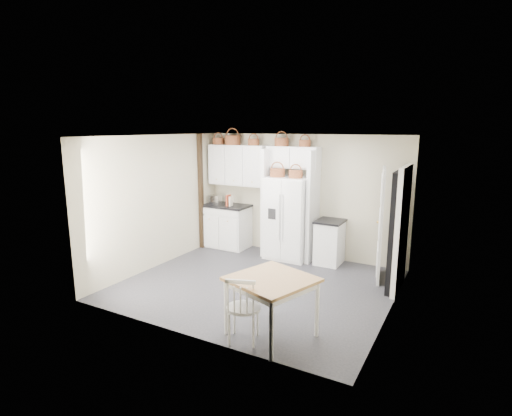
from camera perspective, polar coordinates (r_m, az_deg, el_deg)
The scene contains 29 objects.
floor at distance 7.22m, azimuth 0.27°, elevation -10.87°, with size 4.50×4.50×0.00m, color #26262D.
ceiling at distance 6.67m, azimuth 0.29°, elevation 10.25°, with size 4.50×4.50×0.00m, color white.
wall_back at distance 8.61m, azimuth 6.63°, elevation 1.76°, with size 4.50×4.50×0.00m, color #B4AE95.
wall_left at distance 8.12m, azimuth -13.83°, elevation 0.91°, with size 4.00×4.00×0.00m, color #B4AE95.
wall_right at distance 6.11m, azimuth 19.18°, elevation -2.84°, with size 4.00×4.00×0.00m, color #B4AE95.
refrigerator at distance 8.42m, azimuth 4.70°, elevation -1.42°, with size 0.90×0.72×1.73m, color white.
base_cab_left at distance 9.31m, azimuth -4.18°, elevation -2.65°, with size 1.03×0.65×0.95m, color white.
base_cab_right at distance 8.28m, azimuth 10.45°, elevation -4.92°, with size 0.49×0.59×0.86m, color white.
dining_table at distance 5.46m, azimuth 2.22°, elevation -13.92°, with size 0.97×0.97×0.81m, color #A3743C.
windsor_chair at distance 5.31m, azimuth -1.79°, elevation -14.07°, with size 0.45×0.41×0.91m, color white.
counter_left at distance 9.20m, azimuth -4.22°, elevation 0.35°, with size 1.07×0.69×0.04m, color black.
counter_right at distance 8.17m, azimuth 10.56°, elevation -1.87°, with size 0.53×0.63×0.04m, color black.
toaster at distance 9.33m, azimuth -5.91°, elevation 1.23°, with size 0.29×0.16×0.20m, color silver.
cookbook_red at distance 9.05m, azimuth -3.96°, elevation 1.12°, with size 0.04×0.17×0.25m, color #AC4126.
cookbook_cream at distance 9.02m, azimuth -3.60°, elevation 0.98°, with size 0.03×0.14×0.22m, color silver.
basket_upper_a at distance 9.29m, azimuth -5.40°, elevation 9.48°, with size 0.27×0.27×0.15m, color brown.
basket_upper_b at distance 9.08m, azimuth -3.36°, elevation 9.66°, with size 0.36×0.36×0.21m, color brown.
basket_upper_c at distance 8.81m, azimuth -0.35°, elevation 9.40°, with size 0.25×0.25×0.14m, color brown.
basket_bridge_a at distance 8.50m, azimuth 3.67°, elevation 9.39°, with size 0.31×0.31×0.17m, color brown.
basket_bridge_b at distance 8.30m, azimuth 6.99°, elevation 9.16°, with size 0.24×0.24×0.14m, color brown.
basket_fridge_a at distance 8.27m, azimuth 3.07°, elevation 5.06°, with size 0.32×0.32×0.17m, color brown.
basket_fridge_b at distance 8.10m, azimuth 5.69°, elevation 4.82°, with size 0.28×0.28×0.15m, color brown.
upper_cabinet at distance 9.05m, azimuth -2.57°, elevation 6.13°, with size 1.40×0.34×0.90m, color white.
bridge_cabinet at distance 8.41m, azimuth 5.37°, elevation 7.22°, with size 1.12×0.34×0.45m, color white.
fridge_panel_left at distance 8.63m, azimuth 1.80°, elevation 0.85°, with size 0.08×0.60×2.30m, color white.
fridge_panel_right at distance 8.23m, azimuth 8.14°, elevation 0.21°, with size 0.08×0.60×2.30m, color white.
trim_post at distance 9.11m, azimuth -7.88°, elevation 2.27°, with size 0.09×0.09×2.60m, color black.
doorway_void at distance 7.15m, azimuth 19.70°, elevation -3.11°, with size 0.18×0.85×2.05m, color black.
door_slab at distance 7.53m, azimuth 17.42°, elevation -2.24°, with size 0.80×0.04×2.05m, color white.
Camera 1 is at (3.18, -5.87, 2.75)m, focal length 28.00 mm.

